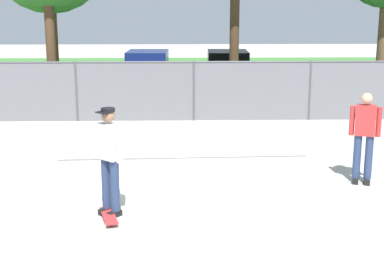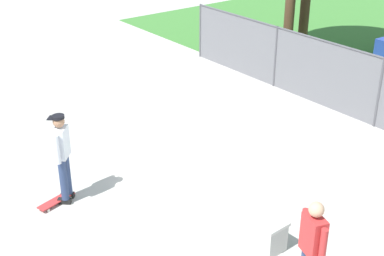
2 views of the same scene
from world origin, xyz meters
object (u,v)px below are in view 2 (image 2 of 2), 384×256
skateboarder (62,154)px  skateboard (56,201)px  bystander (311,251)px  concrete_ledge (185,182)px

skateboarder → skateboard: size_ratio=2.23×
skateboarder → bystander: skateboarder is taller
skateboard → concrete_ledge: bearing=60.4°
skateboarder → skateboard: 0.99m
skateboarder → bystander: size_ratio=1.01×
concrete_ledge → skateboarder: (-1.24, -1.98, 0.75)m
concrete_ledge → bystander: 3.64m
skateboarder → bystander: bearing=18.1°
skateboarder → skateboard: skateboarder is taller
concrete_ledge → bystander: size_ratio=2.77×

